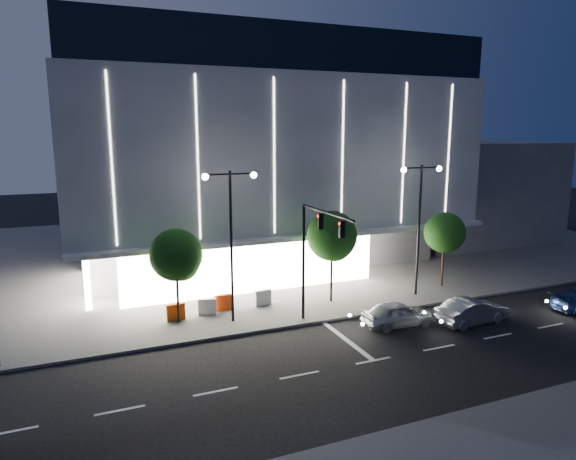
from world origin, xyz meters
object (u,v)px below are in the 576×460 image
at_px(street_lamp_west, 231,224).
at_px(tree_right, 445,235).
at_px(traffic_mast, 314,244).
at_px(car_second, 473,311).
at_px(street_lamp_east, 420,211).
at_px(barrier_b, 207,307).
at_px(barrier_d, 263,298).
at_px(car_lead, 398,314).
at_px(tree_left, 176,258).
at_px(barrier_a, 176,312).
at_px(tree_mid, 332,239).
at_px(barrier_c, 223,303).

height_order(street_lamp_west, tree_right, street_lamp_west).
distance_m(traffic_mast, car_second, 10.37).
height_order(traffic_mast, street_lamp_east, street_lamp_east).
height_order(barrier_b, barrier_d, same).
height_order(traffic_mast, barrier_b, traffic_mast).
bearing_deg(car_lead, street_lamp_east, -44.26).
height_order(tree_left, barrier_b, tree_left).
xyz_separation_m(street_lamp_west, car_second, (13.03, -5.42, -5.20)).
relative_size(street_lamp_west, barrier_a, 8.18).
bearing_deg(traffic_mast, barrier_d, 107.21).
distance_m(car_lead, barrier_b, 11.39).
height_order(car_lead, barrier_d, car_lead).
height_order(barrier_a, barrier_d, same).
xyz_separation_m(car_second, barrier_a, (-16.12, 6.82, -0.10)).
bearing_deg(barrier_b, tree_right, 11.65).
relative_size(car_second, barrier_d, 4.15).
xyz_separation_m(tree_mid, barrier_a, (-10.11, 0.38, -3.68)).
xyz_separation_m(tree_mid, car_lead, (1.72, -5.08, -3.61)).
xyz_separation_m(traffic_mast, street_lamp_west, (-4.00, 2.66, 0.93)).
height_order(tree_left, tree_mid, tree_mid).
height_order(tree_mid, barrier_a, tree_mid).
xyz_separation_m(street_lamp_west, barrier_b, (-1.15, 1.58, -5.31)).
relative_size(street_lamp_west, street_lamp_east, 1.00).
bearing_deg(street_lamp_west, street_lamp_east, 0.00).
xyz_separation_m(tree_left, tree_right, (19.00, -0.00, -0.15)).
distance_m(car_second, barrier_c, 15.04).
height_order(tree_right, barrier_a, tree_right).
bearing_deg(tree_right, tree_left, 180.00).
xyz_separation_m(tree_right, barrier_b, (-17.17, 0.56, -3.23)).
bearing_deg(car_lead, barrier_d, 47.92).
distance_m(street_lamp_west, car_second, 15.05).
relative_size(traffic_mast, car_second, 1.55).
relative_size(tree_left, car_second, 1.25).
relative_size(traffic_mast, barrier_a, 6.43).
bearing_deg(tree_left, barrier_c, 18.23).
bearing_deg(car_lead, traffic_mast, 75.66).
bearing_deg(street_lamp_west, barrier_b, 125.90).
relative_size(tree_mid, tree_right, 1.12).
bearing_deg(tree_right, traffic_mast, -162.98).
xyz_separation_m(street_lamp_west, car_lead, (8.75, -4.06, -5.23)).
distance_m(tree_left, barrier_d, 6.56).
bearing_deg(street_lamp_west, car_second, -22.58).
relative_size(car_lead, barrier_c, 3.88).
bearing_deg(barrier_d, barrier_c, 172.31).
height_order(tree_left, barrier_d, tree_left).
relative_size(barrier_c, barrier_d, 1.00).
bearing_deg(car_second, barrier_a, 62.94).
bearing_deg(tree_right, street_lamp_east, -161.37).
bearing_deg(barrier_b, barrier_a, -161.06).
bearing_deg(tree_mid, barrier_c, 172.29).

